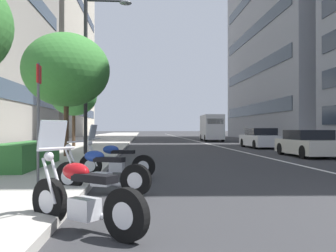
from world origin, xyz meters
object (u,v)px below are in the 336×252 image
at_px(motorcycle_second_in_row, 83,198).
at_px(street_tree_by_lamp_post, 66,70).
at_px(delivery_van_ahead, 212,127).
at_px(parking_sign_by_curb, 38,111).
at_px(motorcycle_under_tarp, 115,162).
at_px(car_approaching_light, 260,139).
at_px(street_tree_far_plaza, 74,97).
at_px(motorcycle_far_end_row, 101,174).
at_px(car_following_behind, 308,144).
at_px(street_lamp_with_banners, 93,59).

relative_size(motorcycle_second_in_row, street_tree_by_lamp_post, 0.31).
height_order(delivery_van_ahead, parking_sign_by_curb, delivery_van_ahead).
distance_m(motorcycle_under_tarp, street_tree_by_lamp_post, 7.59).
xyz_separation_m(car_approaching_light, street_tree_far_plaza, (0.20, 13.09, 2.93)).
distance_m(motorcycle_far_end_row, car_following_behind, 13.09).
bearing_deg(delivery_van_ahead, street_lamp_with_banners, 157.61).
xyz_separation_m(motorcycle_second_in_row, street_tree_by_lamp_post, (11.46, 2.60, 3.52)).
bearing_deg(motorcycle_far_end_row, parking_sign_by_curb, 3.77).
relative_size(car_following_behind, street_lamp_with_banners, 0.55).
height_order(motorcycle_far_end_row, street_lamp_with_banners, street_lamp_with_banners).
distance_m(motorcycle_second_in_row, parking_sign_by_curb, 3.81).
xyz_separation_m(delivery_van_ahead, street_tree_far_plaza, (-14.16, 12.37, 2.06)).
bearing_deg(parking_sign_by_curb, delivery_van_ahead, -17.52).
xyz_separation_m(motorcycle_second_in_row, motorcycle_far_end_row, (2.78, 0.08, -0.02)).
bearing_deg(car_approaching_light, motorcycle_far_end_row, 152.49).
bearing_deg(parking_sign_by_curb, motorcycle_far_end_row, -108.67).
xyz_separation_m(motorcycle_second_in_row, street_tree_far_plaza, (20.49, 3.96, 3.14)).
distance_m(car_following_behind, car_approaching_light, 7.98).
distance_m(motorcycle_second_in_row, street_lamp_with_banners, 13.58).
xyz_separation_m(street_lamp_with_banners, street_tree_by_lamp_post, (-1.32, 0.98, -0.79)).
distance_m(parking_sign_by_curb, street_lamp_with_banners, 9.99).
relative_size(car_approaching_light, street_lamp_with_banners, 0.61).
xyz_separation_m(motorcycle_far_end_row, car_following_behind, (9.54, -8.97, 0.20)).
bearing_deg(street_tree_by_lamp_post, motorcycle_second_in_row, -167.24).
bearing_deg(car_approaching_light, street_tree_far_plaza, 89.40).
distance_m(parking_sign_by_curb, street_tree_by_lamp_post, 8.57).
relative_size(parking_sign_by_curb, street_lamp_with_banners, 0.35).
relative_size(car_approaching_light, parking_sign_by_curb, 1.71).
bearing_deg(motorcycle_far_end_row, motorcycle_second_in_row, 114.19).
distance_m(motorcycle_under_tarp, street_lamp_with_banners, 8.81).
relative_size(parking_sign_by_curb, street_tree_far_plaza, 0.56).
bearing_deg(street_tree_by_lamp_post, motorcycle_far_end_row, -163.87).
distance_m(motorcycle_under_tarp, car_following_behind, 11.31).
xyz_separation_m(motorcycle_under_tarp, delivery_van_ahead, (29.38, -8.38, 1.08)).
relative_size(delivery_van_ahead, street_tree_by_lamp_post, 0.97).
bearing_deg(motorcycle_second_in_row, car_approaching_light, -75.26).
xyz_separation_m(car_approaching_light, parking_sign_by_curb, (-17.03, 10.63, 1.09)).
bearing_deg(car_approaching_light, delivery_van_ahead, 3.13).
bearing_deg(car_following_behind, parking_sign_by_curb, 131.16).
relative_size(motorcycle_second_in_row, street_lamp_with_banners, 0.23).
xyz_separation_m(motorcycle_far_end_row, parking_sign_by_curb, (0.48, 1.41, 1.33)).
height_order(motorcycle_second_in_row, car_following_behind, motorcycle_second_in_row).
distance_m(motorcycle_second_in_row, motorcycle_under_tarp, 5.27).
relative_size(car_following_behind, car_approaching_light, 0.90).
bearing_deg(street_tree_by_lamp_post, street_tree_far_plaza, 8.58).
xyz_separation_m(motorcycle_second_in_row, parking_sign_by_curb, (3.26, 1.50, 1.30)).
relative_size(motorcycle_far_end_row, parking_sign_by_curb, 0.78).
bearing_deg(motorcycle_far_end_row, motorcycle_under_tarp, -70.31).
height_order(motorcycle_second_in_row, motorcycle_under_tarp, motorcycle_second_in_row).
xyz_separation_m(delivery_van_ahead, street_tree_by_lamp_post, (-23.19, 11.01, 2.44)).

